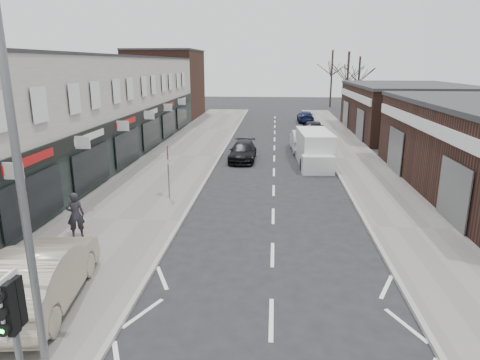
% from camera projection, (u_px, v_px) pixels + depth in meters
% --- Properties ---
extents(pavement_left, '(5.50, 64.00, 0.12)m').
position_uv_depth(pavement_left, '(181.00, 156.00, 31.16)').
color(pavement_left, slate).
rests_on(pavement_left, ground).
extents(pavement_right, '(3.50, 64.00, 0.12)m').
position_uv_depth(pavement_right, '(356.00, 159.00, 30.18)').
color(pavement_right, slate).
rests_on(pavement_right, ground).
extents(shop_terrace_left, '(8.00, 41.00, 7.10)m').
position_uv_depth(shop_terrace_left, '(71.00, 111.00, 28.36)').
color(shop_terrace_left, beige).
rests_on(shop_terrace_left, ground).
extents(brick_block_far, '(8.00, 10.00, 8.00)m').
position_uv_depth(brick_block_far, '(166.00, 85.00, 52.75)').
color(brick_block_far, '#42251C').
rests_on(brick_block_far, ground).
extents(right_unit_far, '(10.00, 16.00, 4.50)m').
position_uv_depth(right_unit_far, '(407.00, 110.00, 40.61)').
color(right_unit_far, '#361F18').
rests_on(right_unit_far, ground).
extents(tree_far_a, '(3.60, 3.60, 8.00)m').
position_uv_depth(tree_far_a, '(345.00, 116.00, 54.93)').
color(tree_far_a, '#382D26').
rests_on(tree_far_a, ground).
extents(tree_far_b, '(3.60, 3.60, 7.50)m').
position_uv_depth(tree_far_b, '(356.00, 111.00, 60.51)').
color(tree_far_b, '#382D26').
rests_on(tree_far_b, ground).
extents(tree_far_c, '(3.60, 3.60, 8.50)m').
position_uv_depth(tree_far_c, '(330.00, 107.00, 66.51)').
color(tree_far_c, '#382D26').
rests_on(tree_far_c, ground).
extents(traffic_light, '(0.28, 0.60, 3.10)m').
position_uv_depth(traffic_light, '(12.00, 318.00, 7.26)').
color(traffic_light, slate).
rests_on(traffic_light, pavement_left).
extents(street_lamp, '(2.23, 0.22, 8.00)m').
position_uv_depth(street_lamp, '(28.00, 175.00, 7.86)').
color(street_lamp, slate).
rests_on(street_lamp, pavement_left).
extents(warning_sign, '(0.12, 0.80, 2.70)m').
position_uv_depth(warning_sign, '(168.00, 157.00, 20.85)').
color(warning_sign, slate).
rests_on(warning_sign, pavement_left).
extents(white_van, '(2.34, 5.84, 2.22)m').
position_uv_depth(white_van, '(315.00, 149.00, 28.57)').
color(white_van, white).
rests_on(white_van, ground).
extents(sedan_on_pavement, '(2.52, 5.41, 1.71)m').
position_uv_depth(sedan_on_pavement, '(41.00, 275.00, 11.74)').
color(sedan_on_pavement, tan).
rests_on(sedan_on_pavement, pavement_left).
extents(pedestrian, '(0.76, 0.64, 1.78)m').
position_uv_depth(pedestrian, '(75.00, 215.00, 16.29)').
color(pedestrian, black).
rests_on(pedestrian, pavement_left).
extents(parked_car_left_a, '(1.63, 3.79, 1.27)m').
position_uv_depth(parked_car_left_a, '(244.00, 148.00, 31.04)').
color(parked_car_left_a, '#151843').
rests_on(parked_car_left_a, ground).
extents(parked_car_left_b, '(1.82, 4.39, 1.27)m').
position_uv_depth(parked_car_left_b, '(243.00, 152.00, 29.83)').
color(parked_car_left_b, black).
rests_on(parked_car_left_b, ground).
extents(parked_car_right_a, '(1.93, 5.09, 1.66)m').
position_uv_depth(parked_car_right_a, '(303.00, 140.00, 33.03)').
color(parked_car_right_a, silver).
rests_on(parked_car_right_a, ground).
extents(parked_car_right_b, '(2.20, 4.83, 1.61)m').
position_uv_depth(parked_car_right_b, '(313.00, 129.00, 39.03)').
color(parked_car_right_b, black).
rests_on(parked_car_right_b, ground).
extents(parked_car_right_c, '(1.79, 4.36, 1.26)m').
position_uv_depth(parked_car_right_c, '(305.00, 117.00, 49.34)').
color(parked_car_right_c, '#13193D').
rests_on(parked_car_right_c, ground).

